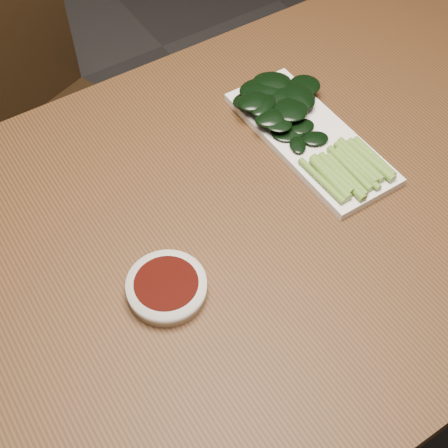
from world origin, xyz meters
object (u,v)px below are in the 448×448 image
(table, at_px, (238,246))
(gai_lan, at_px, (295,117))
(sauce_bowl, at_px, (167,287))
(serving_plate, at_px, (310,137))
(chair_far, at_px, (49,122))

(table, relative_size, gai_lan, 4.28)
(table, xyz_separation_m, sauce_bowl, (-0.16, -0.05, 0.08))
(serving_plate, xyz_separation_m, gai_lan, (-0.00, 0.04, 0.02))
(serving_plate, bearing_deg, sauce_bowl, -159.89)
(table, relative_size, serving_plate, 4.32)
(sauce_bowl, xyz_separation_m, gai_lan, (0.34, 0.16, 0.01))
(serving_plate, relative_size, gai_lan, 0.99)
(table, distance_m, chair_far, 0.68)
(serving_plate, height_order, gai_lan, gai_lan)
(chair_far, xyz_separation_m, serving_plate, (0.29, -0.57, 0.27))
(sauce_bowl, bearing_deg, gai_lan, 25.61)
(sauce_bowl, height_order, gai_lan, gai_lan)
(sauce_bowl, bearing_deg, table, 19.08)
(table, xyz_separation_m, gai_lan, (0.19, 0.11, 0.10))
(table, bearing_deg, sauce_bowl, -160.92)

